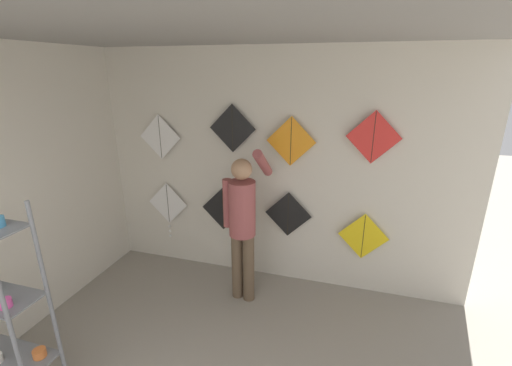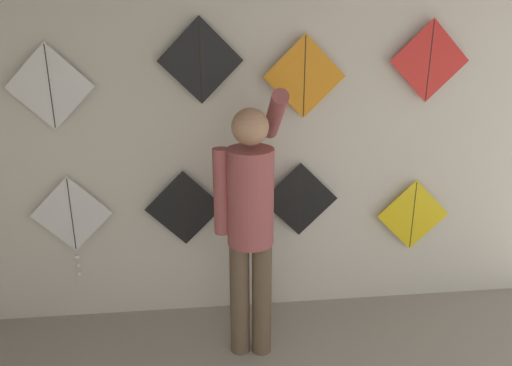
% 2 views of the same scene
% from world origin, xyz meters
% --- Properties ---
extents(back_panel, '(4.80, 0.06, 2.80)m').
position_xyz_m(back_panel, '(0.00, 3.75, 1.40)').
color(back_panel, beige).
rests_on(back_panel, ground).
extents(ceiling_slab, '(4.80, 4.52, 0.04)m').
position_xyz_m(ceiling_slab, '(0.00, 1.86, 2.82)').
color(ceiling_slab, gray).
extents(shopkeeper, '(0.45, 0.60, 1.79)m').
position_xyz_m(shopkeeper, '(-0.05, 3.18, 1.01)').
color(shopkeeper, brown).
rests_on(shopkeeper, ground).
extents(kite_0, '(0.56, 0.04, 0.77)m').
position_xyz_m(kite_0, '(-1.26, 3.66, 0.82)').
color(kite_0, white).
extents(kite_1, '(0.56, 0.01, 0.56)m').
position_xyz_m(kite_1, '(-0.48, 3.66, 0.87)').
color(kite_1, black).
extents(kite_2, '(0.56, 0.01, 0.56)m').
position_xyz_m(kite_2, '(0.36, 3.66, 0.90)').
color(kite_2, black).
extents(kite_3, '(0.56, 0.01, 0.56)m').
position_xyz_m(kite_3, '(1.23, 3.66, 0.74)').
color(kite_3, yellow).
extents(kite_4, '(0.56, 0.01, 0.56)m').
position_xyz_m(kite_4, '(-1.29, 3.66, 1.74)').
color(kite_4, white).
extents(kite_5, '(0.56, 0.01, 0.56)m').
position_xyz_m(kite_5, '(-0.33, 3.66, 1.90)').
color(kite_5, black).
extents(kite_6, '(0.56, 0.01, 0.56)m').
position_xyz_m(kite_6, '(0.36, 3.66, 1.78)').
color(kite_6, orange).
extents(kite_7, '(0.56, 0.01, 0.56)m').
position_xyz_m(kite_7, '(1.22, 3.66, 1.88)').
color(kite_7, red).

